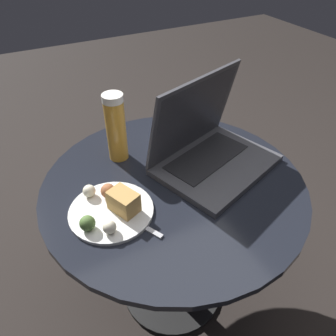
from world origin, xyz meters
TOP-DOWN VIEW (x-y plane):
  - ground_plane at (0.00, 0.00)m, footprint 6.00×6.00m
  - table at (0.00, 0.00)m, footprint 0.73×0.73m
  - laptop at (0.13, 0.03)m, footprint 0.39×0.34m
  - beer_glass at (-0.09, 0.18)m, footprint 0.06×0.06m
  - snack_plate at (-0.19, -0.03)m, footprint 0.21×0.21m
  - fork at (-0.16, -0.07)m, footprint 0.09×0.16m

SIDE VIEW (x-z plane):
  - ground_plane at x=0.00m, z-range 0.00..0.00m
  - table at x=0.00m, z-range 0.15..0.69m
  - fork at x=-0.16m, z-range 0.54..0.54m
  - snack_plate at x=-0.19m, z-range 0.53..0.59m
  - laptop at x=0.13m, z-range 0.46..0.72m
  - beer_glass at x=-0.09m, z-range 0.54..0.75m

